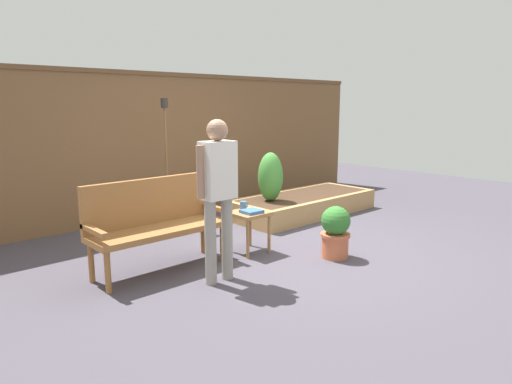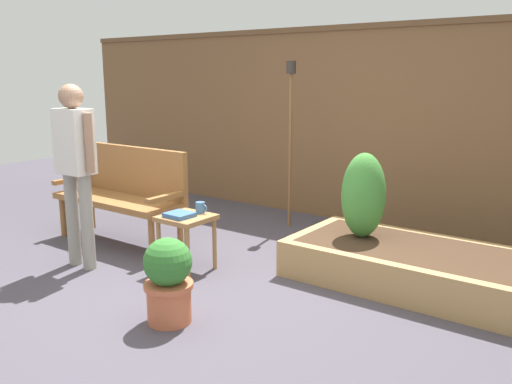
{
  "view_description": "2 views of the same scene",
  "coord_description": "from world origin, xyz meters",
  "views": [
    {
      "loc": [
        -3.77,
        -3.51,
        1.7
      ],
      "look_at": [
        0.29,
        0.91,
        0.54
      ],
      "focal_mm": 32.17,
      "sensor_mm": 36.0,
      "label": 1
    },
    {
      "loc": [
        2.68,
        -2.86,
        1.63
      ],
      "look_at": [
        -0.18,
        1.03,
        0.58
      ],
      "focal_mm": 37.85,
      "sensor_mm": 36.0,
      "label": 2
    }
  ],
  "objects": [
    {
      "name": "garden_bench",
      "position": [
        -1.45,
        0.56,
        0.54
      ],
      "size": [
        1.44,
        0.48,
        0.94
      ],
      "color": "#936033",
      "rests_on": "ground_plane"
    },
    {
      "name": "shrub_near_bench",
      "position": [
        0.82,
        1.17,
        0.65
      ],
      "size": [
        0.36,
        0.36,
        0.71
      ],
      "color": "brown",
      "rests_on": "raised_planter_bed"
    },
    {
      "name": "raised_planter_bed",
      "position": [
        1.51,
        1.14,
        0.15
      ],
      "size": [
        2.4,
        1.0,
        0.3
      ],
      "color": "#AD8451",
      "rests_on": "ground_plane"
    },
    {
      "name": "person_by_bench",
      "position": [
        -1.18,
        -0.16,
        0.93
      ],
      "size": [
        0.47,
        0.2,
        1.56
      ],
      "color": "gray",
      "rests_on": "ground_plane"
    },
    {
      "name": "side_table",
      "position": [
        -0.38,
        0.31,
        0.4
      ],
      "size": [
        0.4,
        0.4,
        0.48
      ],
      "color": "#9E7042",
      "rests_on": "ground_plane"
    },
    {
      "name": "ground_plane",
      "position": [
        0.0,
        0.0,
        0.0
      ],
      "size": [
        14.0,
        14.0,
        0.0
      ],
      "primitive_type": "plane",
      "color": "#47424C"
    },
    {
      "name": "potted_boxwood",
      "position": [
        0.21,
        -0.49,
        0.3
      ],
      "size": [
        0.33,
        0.33,
        0.59
      ],
      "color": "#C66642",
      "rests_on": "ground_plane"
    },
    {
      "name": "tiki_torch",
      "position": [
        -0.42,
        1.97,
        1.21
      ],
      "size": [
        0.1,
        0.1,
        1.77
      ],
      "color": "brown",
      "rests_on": "ground_plane"
    },
    {
      "name": "book_on_table",
      "position": [
        -0.39,
        0.24,
        0.5
      ],
      "size": [
        0.22,
        0.2,
        0.04
      ],
      "primitive_type": "cube",
      "rotation": [
        0.0,
        0.0,
        -0.04
      ],
      "color": "#38609E",
      "rests_on": "side_table"
    },
    {
      "name": "cup_on_table",
      "position": [
        -0.34,
        0.44,
        0.53
      ],
      "size": [
        0.12,
        0.08,
        0.09
      ],
      "color": "teal",
      "rests_on": "side_table"
    },
    {
      "name": "fence_back",
      "position": [
        0.0,
        2.6,
        1.09
      ],
      "size": [
        8.4,
        0.14,
        2.16
      ],
      "color": "brown",
      "rests_on": "ground_plane"
    }
  ]
}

